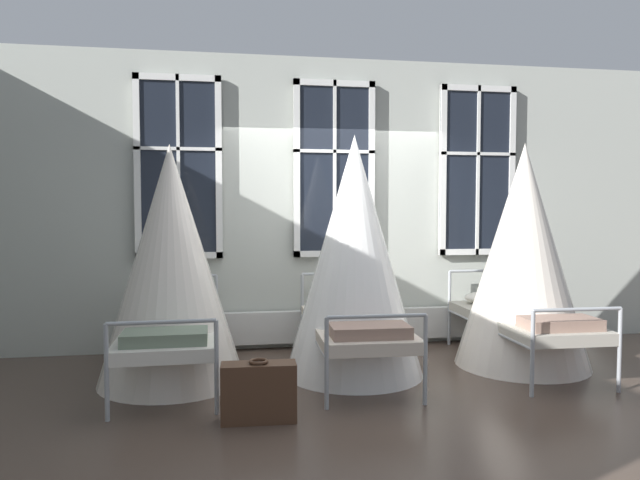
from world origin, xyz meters
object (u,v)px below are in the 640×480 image
cot_first (171,267)px  suitcase_dark (259,392)px  cot_second (354,259)px  cot_third (523,259)px

cot_first → suitcase_dark: size_ratio=3.84×
cot_first → cot_second: 1.71m
cot_first → suitcase_dark: cot_first is taller
cot_second → suitcase_dark: bearing=140.3°
cot_second → suitcase_dark: 1.72m
cot_third → suitcase_dark: 3.08m
cot_third → cot_second: bearing=91.7°
cot_second → suitcase_dark: size_ratio=4.04×
cot_second → cot_third: 1.76m
cot_first → suitcase_dark: (0.73, -1.14, -0.83)m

